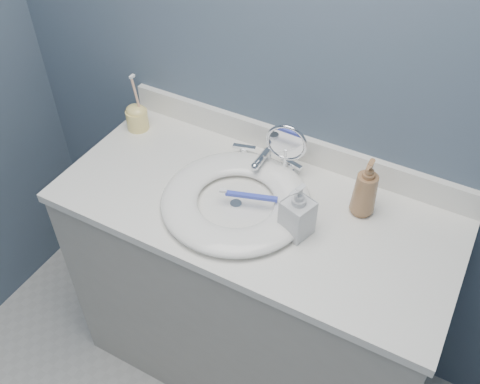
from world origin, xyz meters
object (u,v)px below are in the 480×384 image
Objects in this scene: soap_bottle_clear at (298,210)px; soap_bottle_amber at (366,188)px; toothbrush_holder at (137,116)px; makeup_mirror at (286,149)px.

soap_bottle_amber is at bearing 68.94° from soap_bottle_clear.
toothbrush_holder is (-0.69, 0.19, -0.04)m from soap_bottle_clear.
makeup_mirror is 0.27m from soap_bottle_amber.
soap_bottle_amber reaches higher than soap_bottle_clear.
toothbrush_holder is at bearing 179.61° from soap_bottle_amber.
toothbrush_holder is (-0.83, 0.02, -0.05)m from soap_bottle_amber.
makeup_mirror and soap_bottle_amber have the same top height.
makeup_mirror is 0.25m from soap_bottle_clear.
soap_bottle_clear is (0.13, -0.21, -0.02)m from makeup_mirror.
toothbrush_holder reaches higher than makeup_mirror.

